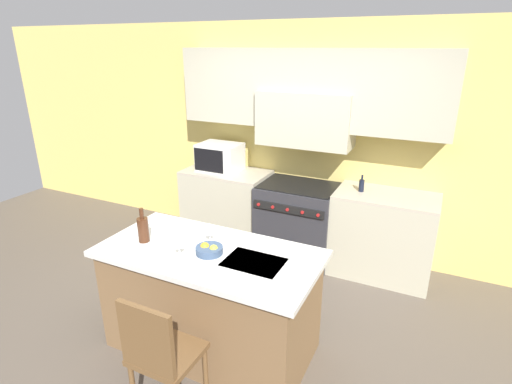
{
  "coord_description": "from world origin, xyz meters",
  "views": [
    {
      "loc": [
        1.44,
        -2.54,
        2.43
      ],
      "look_at": [
        -0.05,
        0.54,
        1.16
      ],
      "focal_mm": 28.0,
      "sensor_mm": 36.0,
      "label": 1
    }
  ],
  "objects_px": {
    "range_stove": "(298,221)",
    "microwave": "(220,157)",
    "fruit_bowl": "(209,250)",
    "wine_bottle": "(143,229)",
    "island_chair": "(160,353)",
    "wine_glass_far": "(210,229)",
    "wine_glass_near": "(179,242)",
    "oil_bottle_on_counter": "(362,185)"
  },
  "relations": [
    {
      "from": "microwave",
      "to": "oil_bottle_on_counter",
      "type": "bearing_deg",
      "value": -0.23
    },
    {
      "from": "wine_glass_far",
      "to": "oil_bottle_on_counter",
      "type": "bearing_deg",
      "value": 62.36
    },
    {
      "from": "range_stove",
      "to": "wine_glass_near",
      "type": "relative_size",
      "value": 5.31
    },
    {
      "from": "island_chair",
      "to": "microwave",
      "type": "bearing_deg",
      "value": 112.11
    },
    {
      "from": "range_stove",
      "to": "microwave",
      "type": "relative_size",
      "value": 1.77
    },
    {
      "from": "island_chair",
      "to": "wine_glass_far",
      "type": "height_order",
      "value": "wine_glass_far"
    },
    {
      "from": "wine_glass_near",
      "to": "fruit_bowl",
      "type": "relative_size",
      "value": 0.81
    },
    {
      "from": "microwave",
      "to": "wine_glass_near",
      "type": "xyz_separation_m",
      "value": [
        0.8,
        -1.97,
        -0.08
      ]
    },
    {
      "from": "island_chair",
      "to": "oil_bottle_on_counter",
      "type": "distance_m",
      "value": 2.69
    },
    {
      "from": "microwave",
      "to": "fruit_bowl",
      "type": "distance_m",
      "value": 2.1
    },
    {
      "from": "wine_bottle",
      "to": "wine_glass_near",
      "type": "height_order",
      "value": "wine_bottle"
    },
    {
      "from": "range_stove",
      "to": "wine_glass_near",
      "type": "distance_m",
      "value": 2.05
    },
    {
      "from": "wine_bottle",
      "to": "oil_bottle_on_counter",
      "type": "relative_size",
      "value": 1.58
    },
    {
      "from": "fruit_bowl",
      "to": "wine_glass_far",
      "type": "bearing_deg",
      "value": 119.88
    },
    {
      "from": "range_stove",
      "to": "wine_glass_far",
      "type": "height_order",
      "value": "wine_glass_far"
    },
    {
      "from": "range_stove",
      "to": "microwave",
      "type": "bearing_deg",
      "value": 178.99
    },
    {
      "from": "range_stove",
      "to": "oil_bottle_on_counter",
      "type": "bearing_deg",
      "value": 0.93
    },
    {
      "from": "microwave",
      "to": "wine_bottle",
      "type": "distance_m",
      "value": 1.94
    },
    {
      "from": "wine_bottle",
      "to": "wine_glass_near",
      "type": "bearing_deg",
      "value": -9.97
    },
    {
      "from": "fruit_bowl",
      "to": "island_chair",
      "type": "bearing_deg",
      "value": -85.83
    },
    {
      "from": "wine_glass_near",
      "to": "oil_bottle_on_counter",
      "type": "xyz_separation_m",
      "value": [
        0.96,
        1.96,
        -0.02
      ]
    },
    {
      "from": "island_chair",
      "to": "wine_glass_near",
      "type": "xyz_separation_m",
      "value": [
        -0.24,
        0.59,
        0.48
      ]
    },
    {
      "from": "wine_bottle",
      "to": "wine_glass_far",
      "type": "height_order",
      "value": "wine_bottle"
    },
    {
      "from": "wine_glass_far",
      "to": "wine_bottle",
      "type": "bearing_deg",
      "value": -155.62
    },
    {
      "from": "wine_glass_far",
      "to": "oil_bottle_on_counter",
      "type": "relative_size",
      "value": 0.93
    },
    {
      "from": "island_chair",
      "to": "wine_glass_near",
      "type": "height_order",
      "value": "wine_glass_near"
    },
    {
      "from": "microwave",
      "to": "fruit_bowl",
      "type": "relative_size",
      "value": 2.44
    },
    {
      "from": "range_stove",
      "to": "wine_bottle",
      "type": "bearing_deg",
      "value": -109.47
    },
    {
      "from": "wine_bottle",
      "to": "island_chair",
      "type": "bearing_deg",
      "value": -45.71
    },
    {
      "from": "range_stove",
      "to": "wine_glass_near",
      "type": "bearing_deg",
      "value": -97.55
    },
    {
      "from": "island_chair",
      "to": "fruit_bowl",
      "type": "xyz_separation_m",
      "value": [
        -0.05,
        0.72,
        0.39
      ]
    },
    {
      "from": "island_chair",
      "to": "wine_glass_near",
      "type": "distance_m",
      "value": 0.79
    },
    {
      "from": "island_chair",
      "to": "wine_bottle",
      "type": "bearing_deg",
      "value": 134.29
    },
    {
      "from": "range_stove",
      "to": "fruit_bowl",
      "type": "distance_m",
      "value": 1.89
    },
    {
      "from": "range_stove",
      "to": "microwave",
      "type": "xyz_separation_m",
      "value": [
        -1.06,
        0.02,
        0.66
      ]
    },
    {
      "from": "island_chair",
      "to": "wine_glass_near",
      "type": "relative_size",
      "value": 5.64
    },
    {
      "from": "microwave",
      "to": "wine_glass_near",
      "type": "relative_size",
      "value": 3.0
    },
    {
      "from": "range_stove",
      "to": "wine_glass_near",
      "type": "xyz_separation_m",
      "value": [
        -0.26,
        -1.95,
        0.57
      ]
    },
    {
      "from": "wine_glass_near",
      "to": "oil_bottle_on_counter",
      "type": "bearing_deg",
      "value": 63.89
    },
    {
      "from": "microwave",
      "to": "wine_glass_far",
      "type": "bearing_deg",
      "value": -61.97
    },
    {
      "from": "wine_glass_near",
      "to": "wine_glass_far",
      "type": "xyz_separation_m",
      "value": [
        0.09,
        0.3,
        0.0
      ]
    },
    {
      "from": "wine_glass_near",
      "to": "oil_bottle_on_counter",
      "type": "height_order",
      "value": "oil_bottle_on_counter"
    }
  ]
}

